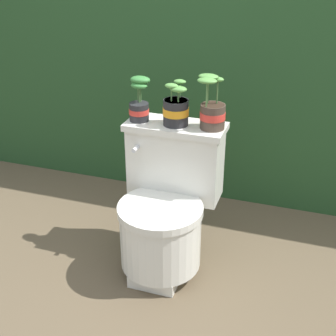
# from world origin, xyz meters

# --- Properties ---
(ground_plane) EXTENTS (12.00, 12.00, 0.00)m
(ground_plane) POSITION_xyz_m (0.00, 0.00, 0.00)
(ground_plane) COLOR brown
(hedge_backdrop) EXTENTS (3.98, 0.84, 1.56)m
(hedge_backdrop) POSITION_xyz_m (0.00, 1.25, 0.78)
(hedge_backdrop) COLOR #234723
(hedge_backdrop) RESTS_ON ground
(toilet) EXTENTS (0.47, 0.53, 0.70)m
(toilet) POSITION_xyz_m (-0.01, 0.10, 0.32)
(toilet) COLOR silver
(toilet) RESTS_ON ground
(potted_plant_left) EXTENTS (0.10, 0.11, 0.21)m
(potted_plant_left) POSITION_xyz_m (-0.19, 0.24, 0.79)
(potted_plant_left) COLOR #262628
(potted_plant_left) RESTS_ON toilet
(potted_plant_midleft) EXTENTS (0.12, 0.12, 0.21)m
(potted_plant_midleft) POSITION_xyz_m (-0.01, 0.24, 0.78)
(potted_plant_midleft) COLOR #262628
(potted_plant_midleft) RESTS_ON toilet
(potted_plant_middle) EXTENTS (0.13, 0.13, 0.25)m
(potted_plant_middle) POSITION_xyz_m (0.16, 0.25, 0.79)
(potted_plant_middle) COLOR #47382D
(potted_plant_middle) RESTS_ON toilet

